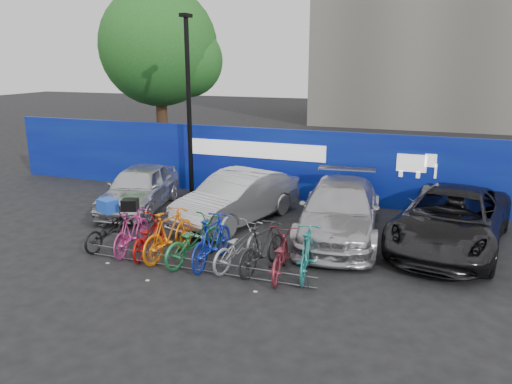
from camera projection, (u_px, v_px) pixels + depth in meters
The scene contains 21 objects.
ground at pixel (208, 262), 11.88m from camera, with size 100.00×100.00×0.00m, color black.
hoarding at pixel (283, 164), 17.01m from camera, with size 22.00×0.18×2.40m.
tree at pixel (164, 50), 21.94m from camera, with size 5.40×5.20×7.80m.
lamppost at pixel (189, 101), 16.99m from camera, with size 0.25×0.50×6.11m.
bike_rack at pixel (197, 265), 11.29m from camera, with size 5.60×0.03×0.30m.
car_0 at pixel (139, 188), 15.88m from camera, with size 1.67×4.16×1.42m, color silver.
car_1 at pixel (237, 198), 14.62m from camera, with size 1.56×4.46×1.47m, color #A8A9AD.
car_2 at pixel (340, 210), 13.40m from camera, with size 2.07×5.09×1.48m, color #B0AFB3.
car_3 at pixel (451, 219), 12.65m from camera, with size 2.45×5.31×1.48m, color black.
bike_0 at pixel (110, 229), 12.74m from camera, with size 0.62×1.77×0.93m, color black.
bike_1 at pixel (132, 231), 12.38m from camera, with size 0.51×1.80×1.08m, color #C03280.
bike_2 at pixel (148, 236), 12.25m from camera, with size 0.62×1.78×0.94m, color #B00E0A.
bike_3 at pixel (169, 234), 12.01m from camera, with size 0.57×2.01×1.21m, color orange.
bike_4 at pixel (194, 240), 11.80m from camera, with size 0.70×2.00×1.05m, color #1C763B.
bike_5 at pixel (212, 240), 11.59m from camera, with size 0.56×1.98×1.19m, color #1228A1.
bike_6 at pixel (238, 246), 11.51m from camera, with size 0.66×1.89×0.99m, color #939499.
bike_7 at pixel (262, 247), 11.27m from camera, with size 0.53×1.87×1.12m, color black.
bike_8 at pixel (280, 255), 11.03m from camera, with size 0.65×1.86×0.98m, color maroon.
bike_9 at pixel (307, 252), 10.98m from camera, with size 0.52×1.85×1.11m, color teal.
cargo_crate at pixel (108, 206), 12.57m from camera, with size 0.46×0.35×0.33m, color blue.
cargo_topcase at pixel (130, 205), 12.20m from camera, with size 0.38×0.34×0.28m, color black.
Camera 1 is at (4.85, -9.98, 4.68)m, focal length 35.00 mm.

